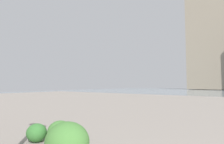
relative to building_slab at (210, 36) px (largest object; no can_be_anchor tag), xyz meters
The scene contains 4 objects.
building_slab is the anchor object (origin of this frame).
shrub_low 70.04m from the building_slab, 95.13° to the left, with size 1.00×0.90×0.85m.
shrub_round 69.29m from the building_slab, 94.21° to the left, with size 0.74×0.67×0.63m.
shrub_wide 69.56m from the building_slab, 93.63° to the left, with size 0.61×0.55×0.52m.
Camera 1 is at (0.36, 1.97, 1.66)m, focal length 29.36 mm.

